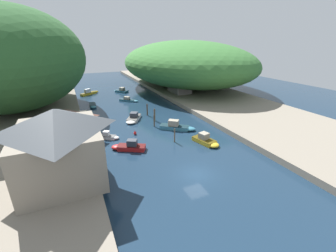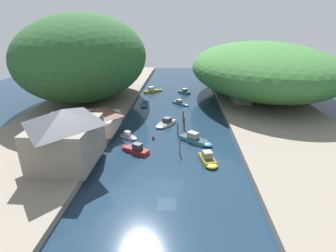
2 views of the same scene
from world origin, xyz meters
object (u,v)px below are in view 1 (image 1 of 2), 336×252
(channel_buoy_near, at_px, (135,133))
(boathouse_shed, at_px, (67,123))
(boat_red_skiff, at_px, (129,100))
(boat_far_right_bank, at_px, (93,106))
(waterfront_building, at_px, (59,144))
(person_on_quay, at_px, (75,124))
(boat_cabin_cruiser, at_px, (128,147))
(boat_white_cruiser, at_px, (109,136))
(right_bank_cottage, at_px, (179,83))
(boat_small_dinghy, at_px, (178,127))
(boat_navy_launch, at_px, (206,141))
(boat_moored_right, at_px, (90,93))
(boat_near_quay, at_px, (133,118))
(boat_mid_channel, at_px, (121,91))

(channel_buoy_near, bearing_deg, boathouse_shed, 171.90)
(boathouse_shed, height_order, boat_red_skiff, boathouse_shed)
(boat_far_right_bank, bearing_deg, waterfront_building, 80.65)
(boat_far_right_bank, distance_m, person_on_quay, 16.99)
(boat_red_skiff, height_order, boat_cabin_cruiser, boat_cabin_cruiser)
(boat_cabin_cruiser, bearing_deg, boat_red_skiff, 13.57)
(boat_far_right_bank, bearing_deg, boat_white_cruiser, 92.94)
(right_bank_cottage, xyz_separation_m, boat_small_dinghy, (-12.11, -23.41, -3.05))
(right_bank_cottage, bearing_deg, boat_navy_launch, -109.16)
(person_on_quay, bearing_deg, channel_buoy_near, -111.54)
(boathouse_shed, bearing_deg, person_on_quay, 68.86)
(boat_cabin_cruiser, xyz_separation_m, boat_white_cruiser, (-1.92, 5.17, -0.10))
(boat_red_skiff, bearing_deg, boat_far_right_bank, -37.99)
(boat_small_dinghy, relative_size, channel_buoy_near, 7.91)
(boat_navy_launch, bearing_deg, boathouse_shed, -40.30)
(boat_small_dinghy, distance_m, boat_navy_launch, 7.24)
(boat_small_dinghy, distance_m, boat_moored_right, 37.14)
(boat_near_quay, relative_size, channel_buoy_near, 7.37)
(boat_red_skiff, relative_size, boat_near_quay, 0.82)
(boat_far_right_bank, distance_m, boat_moored_right, 13.84)
(boat_navy_launch, relative_size, boat_near_quay, 0.87)
(boat_navy_launch, bearing_deg, boat_moored_right, -87.46)
(boat_small_dinghy, xyz_separation_m, boat_white_cruiser, (-12.16, 1.03, -0.13))
(boat_cabin_cruiser, distance_m, boat_white_cruiser, 5.52)
(boathouse_shed, distance_m, boat_small_dinghy, 18.40)
(boat_navy_launch, bearing_deg, waterfront_building, -7.85)
(waterfront_building, bearing_deg, boat_moored_right, 80.77)
(person_on_quay, bearing_deg, boat_mid_channel, -22.54)
(boat_navy_launch, xyz_separation_m, boat_mid_channel, (-3.96, 41.73, -0.04))
(waterfront_building, bearing_deg, boat_far_right_bank, 78.12)
(waterfront_building, height_order, boat_white_cruiser, waterfront_building)
(boat_navy_launch, bearing_deg, person_on_quay, -48.25)
(boat_near_quay, bearing_deg, boat_navy_launch, 147.02)
(boat_red_skiff, height_order, person_on_quay, person_on_quay)
(boat_moored_right, distance_m, boat_near_quay, 27.83)
(boat_red_skiff, bearing_deg, boat_near_quay, 32.07)
(boat_mid_channel, bearing_deg, waterfront_building, -149.94)
(boat_red_skiff, height_order, boat_navy_launch, boat_navy_launch)
(boathouse_shed, distance_m, boat_red_skiff, 25.60)
(waterfront_building, relative_size, boat_white_cruiser, 3.03)
(boat_mid_channel, bearing_deg, boat_near_quay, -137.24)
(boat_cabin_cruiser, bearing_deg, boat_mid_channel, 17.21)
(person_on_quay, bearing_deg, right_bank_cottage, -54.25)
(boat_far_right_bank, bearing_deg, boat_small_dinghy, 122.34)
(boat_mid_channel, bearing_deg, boat_white_cruiser, -145.70)
(boat_moored_right, distance_m, person_on_quay, 30.60)
(waterfront_building, bearing_deg, right_bank_cottage, 46.76)
(boathouse_shed, distance_m, person_on_quay, 3.32)
(boat_cabin_cruiser, bearing_deg, boat_moored_right, 30.48)
(boat_far_right_bank, bearing_deg, boat_mid_channel, -124.33)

